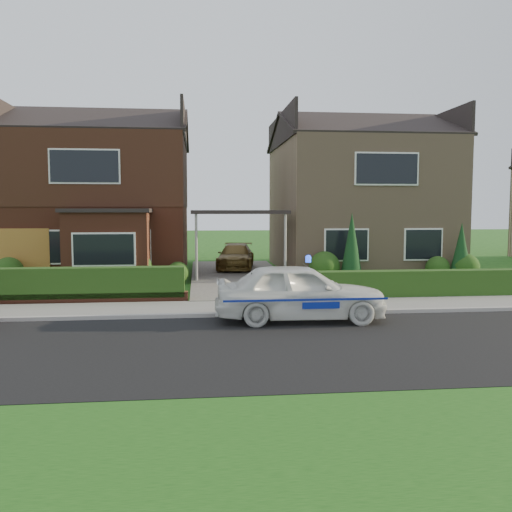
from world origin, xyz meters
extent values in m
plane|color=#174512|center=(0.00, 0.00, 0.00)|extent=(120.00, 120.00, 0.00)
cube|color=black|center=(0.00, 0.00, 0.00)|extent=(60.00, 6.00, 0.02)
cube|color=#9E9993|center=(0.00, 3.05, 0.06)|extent=(60.00, 0.16, 0.12)
cube|color=slate|center=(0.00, 4.10, 0.05)|extent=(60.00, 2.00, 0.10)
cube|color=#174512|center=(0.00, -5.00, 0.00)|extent=(60.00, 4.00, 0.01)
cube|color=#666059|center=(0.00, 11.00, 0.06)|extent=(3.80, 12.00, 0.12)
cube|color=brown|center=(-5.80, 14.00, 2.90)|extent=(7.20, 8.00, 5.80)
cube|color=white|center=(-7.38, 9.98, 1.40)|extent=(1.80, 0.08, 1.30)
cube|color=white|center=(-4.22, 9.98, 1.40)|extent=(1.60, 0.08, 1.30)
cube|color=white|center=(-5.80, 9.98, 4.40)|extent=(2.60, 0.08, 1.30)
cube|color=black|center=(-5.80, 14.00, 4.35)|extent=(7.26, 8.06, 2.90)
cube|color=brown|center=(-4.94, 9.30, 1.35)|extent=(3.00, 1.40, 2.70)
cube|color=black|center=(-4.94, 9.30, 2.77)|extent=(3.20, 1.60, 0.14)
cube|color=#9B7B5F|center=(5.80, 14.00, 2.90)|extent=(7.20, 8.00, 5.80)
cube|color=white|center=(4.22, 9.98, 1.40)|extent=(1.80, 0.08, 1.30)
cube|color=white|center=(7.38, 9.98, 1.40)|extent=(1.60, 0.08, 1.30)
cube|color=white|center=(5.80, 9.98, 4.40)|extent=(2.60, 0.08, 1.30)
cube|color=black|center=(0.00, 11.00, 2.70)|extent=(3.80, 3.00, 0.14)
cylinder|color=gray|center=(-1.70, 9.60, 1.35)|extent=(0.10, 0.10, 2.70)
cylinder|color=gray|center=(1.70, 9.60, 1.35)|extent=(0.10, 0.10, 2.70)
cube|color=brown|center=(-8.25, 9.96, 1.05)|extent=(2.20, 0.10, 2.10)
cube|color=brown|center=(-5.80, 5.30, 0.18)|extent=(7.70, 0.25, 0.36)
cube|color=#153912|center=(-5.80, 5.45, 0.00)|extent=(7.50, 0.55, 0.90)
cube|color=#153912|center=(5.80, 5.35, 0.00)|extent=(7.50, 0.55, 0.80)
sphere|color=#153912|center=(-8.50, 9.50, 0.54)|extent=(1.08, 1.08, 1.08)
sphere|color=#153912|center=(-4.00, 9.30, 0.66)|extent=(1.32, 1.32, 1.32)
sphere|color=#153912|center=(-2.40, 9.60, 0.42)|extent=(0.84, 0.84, 0.84)
sphere|color=#153912|center=(3.20, 9.40, 0.60)|extent=(1.20, 1.20, 1.20)
sphere|color=#153912|center=(7.80, 9.50, 0.48)|extent=(0.96, 0.96, 0.96)
sphere|color=#153912|center=(8.80, 9.20, 0.54)|extent=(1.08, 1.08, 1.08)
cone|color=black|center=(4.20, 9.20, 1.30)|extent=(0.90, 0.90, 2.60)
cone|color=black|center=(8.60, 9.20, 1.10)|extent=(0.90, 0.90, 2.20)
imported|color=silver|center=(0.91, 2.40, 0.73)|extent=(1.90, 4.35, 1.46)
sphere|color=#193FF2|center=(1.12, 2.40, 1.54)|extent=(0.17, 0.17, 0.17)
cube|color=navy|center=(0.91, 1.53, 0.67)|extent=(3.94, 0.02, 0.05)
cube|color=navy|center=(0.91, 3.27, 0.67)|extent=(3.94, 0.01, 0.05)
ellipsoid|color=black|center=(-0.29, 2.30, 1.01)|extent=(0.22, 0.17, 0.21)
sphere|color=white|center=(-0.27, 2.24, 1.00)|extent=(0.11, 0.11, 0.11)
sphere|color=black|center=(-0.27, 2.28, 1.15)|extent=(0.13, 0.13, 0.13)
cone|color=black|center=(-0.31, 2.29, 1.22)|extent=(0.04, 0.04, 0.05)
cone|color=black|center=(-0.22, 2.29, 1.22)|extent=(0.04, 0.04, 0.05)
imported|color=brown|center=(0.06, 13.45, 0.67)|extent=(2.07, 3.99, 1.11)
imported|color=gray|center=(-6.03, 6.89, 0.36)|extent=(0.42, 0.33, 0.72)
imported|color=gray|center=(-5.42, 6.43, 0.33)|extent=(0.45, 0.42, 0.67)
imported|color=gray|center=(-2.83, 7.83, 0.40)|extent=(0.57, 0.57, 0.80)
camera|label=1|loc=(-1.64, -10.91, 2.83)|focal=38.00mm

